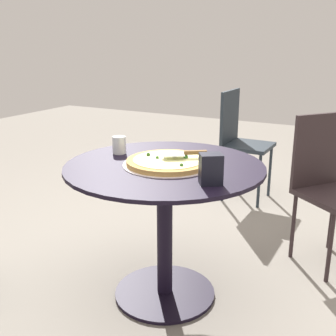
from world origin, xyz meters
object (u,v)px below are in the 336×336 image
at_px(napkin_dispenser, 211,169).
at_px(patio_chair_near, 240,136).
at_px(pizza_on_tray, 168,162).
at_px(drinking_cup, 119,145).
at_px(pizza_server, 185,153).
at_px(patio_chair_far, 327,180).
at_px(patio_table, 165,203).

distance_m(napkin_dispenser, patio_chair_near, 1.79).
relative_size(pizza_on_tray, drinking_cup, 4.79).
xyz_separation_m(pizza_server, patio_chair_far, (0.73, -0.57, -0.26)).
bearing_deg(pizza_server, pizza_on_tray, 131.66).
distance_m(patio_table, pizza_on_tray, 0.21).
distance_m(patio_table, napkin_dispenser, 0.43).
bearing_deg(pizza_on_tray, napkin_dispenser, -119.26).
relative_size(patio_chair_near, patio_chair_far, 1.02).
height_order(napkin_dispenser, patio_chair_near, patio_chair_near).
xyz_separation_m(pizza_on_tray, patio_chair_near, (1.56, 0.16, -0.20)).
bearing_deg(patio_table, napkin_dispenser, -117.87).
bearing_deg(pizza_on_tray, drinking_cup, 78.04).
height_order(patio_table, pizza_server, pizza_server).
bearing_deg(patio_table, patio_chair_near, 5.12).
relative_size(drinking_cup, napkin_dispenser, 0.71).
bearing_deg(napkin_dispenser, pizza_on_tray, 116.71).
bearing_deg(napkin_dispenser, patio_chair_far, 35.72).
relative_size(napkin_dispenser, patio_chair_near, 0.14).
xyz_separation_m(pizza_server, drinking_cup, (0.01, 0.39, -0.01)).
xyz_separation_m(patio_table, patio_chair_near, (1.56, 0.14, 0.01)).
bearing_deg(patio_chair_near, napkin_dispenser, -165.52).
bearing_deg(napkin_dispenser, pizza_server, 101.81).
height_order(napkin_dispenser, patio_chair_far, patio_chair_far).
height_order(drinking_cup, napkin_dispenser, napkin_dispenser).
distance_m(drinking_cup, napkin_dispenser, 0.65).
bearing_deg(napkin_dispenser, patio_chair_near, 70.46).
height_order(patio_table, patio_chair_far, patio_chair_far).
relative_size(pizza_on_tray, napkin_dispenser, 3.39).
bearing_deg(napkin_dispenser, drinking_cup, 125.48).
bearing_deg(drinking_cup, napkin_dispenser, -110.49).
bearing_deg(patio_chair_far, drinking_cup, 126.72).
height_order(patio_chair_near, patio_chair_far, patio_chair_near).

